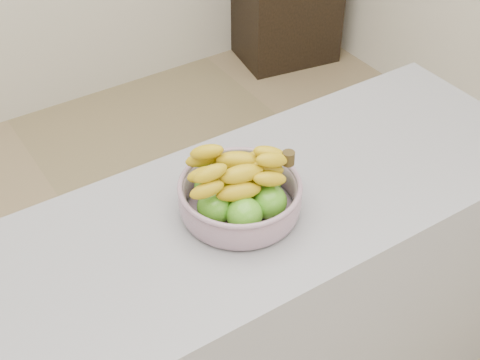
% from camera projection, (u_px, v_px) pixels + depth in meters
% --- Properties ---
extents(counter, '(2.00, 0.60, 0.90)m').
position_uv_depth(counter, '(208.00, 342.00, 1.90)').
color(counter, gray).
rests_on(counter, ground).
extents(fruit_bowl, '(0.30, 0.30, 0.17)m').
position_uv_depth(fruit_bowl, '(240.00, 194.00, 1.63)').
color(fruit_bowl, '#A8B6CA').
rests_on(fruit_bowl, counter).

